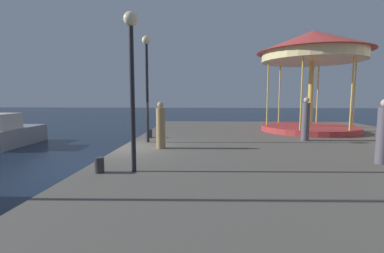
% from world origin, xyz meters
% --- Properties ---
extents(ground_plane, '(120.00, 120.00, 0.00)m').
position_xyz_m(ground_plane, '(0.00, 0.00, 0.00)').
color(ground_plane, '#162338').
extents(quay_dock, '(14.56, 23.06, 0.80)m').
position_xyz_m(quay_dock, '(7.28, 0.00, 0.40)').
color(quay_dock, '#5B564F').
rests_on(quay_dock, ground).
extents(motorboat_grey, '(1.99, 4.35, 1.86)m').
position_xyz_m(motorboat_grey, '(-7.79, 4.26, 0.70)').
color(motorboat_grey, gray).
rests_on(motorboat_grey, ground).
extents(carousel, '(6.10, 6.10, 5.61)m').
position_xyz_m(carousel, '(9.22, 5.50, 5.01)').
color(carousel, '#B23333').
rests_on(carousel, quay_dock).
extents(lamp_post_near_edge, '(0.36, 0.36, 4.06)m').
position_xyz_m(lamp_post_near_edge, '(1.47, -3.46, 3.60)').
color(lamp_post_near_edge, black).
rests_on(lamp_post_near_edge, quay_dock).
extents(lamp_post_mid_promenade, '(0.36, 0.36, 4.49)m').
position_xyz_m(lamp_post_mid_promenade, '(0.83, 1.15, 3.85)').
color(lamp_post_mid_promenade, black).
rests_on(lamp_post_mid_promenade, quay_dock).
extents(bollard_south, '(0.24, 0.24, 0.40)m').
position_xyz_m(bollard_south, '(0.62, 2.48, 1.00)').
color(bollard_south, '#2D2D33').
rests_on(bollard_south, quay_dock).
extents(bollard_center, '(0.24, 0.24, 0.40)m').
position_xyz_m(bollard_center, '(0.62, -3.63, 1.00)').
color(bollard_center, '#2D2D33').
rests_on(bollard_center, quay_dock).
extents(person_near_carousel, '(0.34, 0.34, 1.78)m').
position_xyz_m(person_near_carousel, '(1.63, -0.20, 1.63)').
color(person_near_carousel, '#937A4C').
rests_on(person_near_carousel, quay_dock).
extents(person_by_the_water, '(0.34, 0.34, 1.89)m').
position_xyz_m(person_by_the_water, '(8.50, -2.22, 1.69)').
color(person_by_the_water, '#514C56').
rests_on(person_by_the_water, quay_dock).
extents(person_mid_promenade, '(0.34, 0.34, 1.94)m').
position_xyz_m(person_mid_promenade, '(7.78, 2.03, 1.71)').
color(person_mid_promenade, '#514C56').
rests_on(person_mid_promenade, quay_dock).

